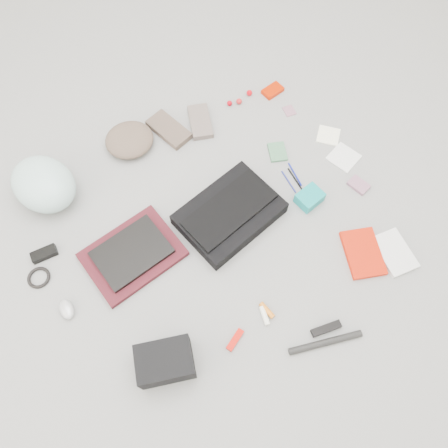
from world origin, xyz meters
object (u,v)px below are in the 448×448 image
messenger_bag (229,214)px  camera_bag (165,362)px  laptop (132,252)px  accordion_wallet (309,198)px  bike_helmet (44,184)px  book_red (363,253)px

messenger_bag → camera_bag: camera_bag is taller
laptop → accordion_wallet: (0.79, -0.18, -0.01)m
camera_bag → accordion_wallet: size_ratio=1.84×
messenger_bag → camera_bag: bearing=-152.8°
bike_helmet → accordion_wallet: bearing=-51.1°
camera_bag → book_red: camera_bag is taller
laptop → bike_helmet: 0.50m
bike_helmet → accordion_wallet: bike_helmet is taller
camera_bag → book_red: 0.92m
laptop → book_red: (0.83, -0.50, -0.02)m
messenger_bag → accordion_wallet: 0.36m
messenger_bag → book_red: size_ratio=1.95×
accordion_wallet → camera_bag: bearing=-170.3°
messenger_bag → bike_helmet: (-0.62, 0.52, 0.06)m
messenger_bag → camera_bag: 0.67m
bike_helmet → messenger_bag: bearing=-57.6°
camera_bag → book_red: bearing=17.4°
bike_helmet → book_red: (1.01, -0.96, -0.08)m
camera_bag → accordion_wallet: camera_bag is taller
laptop → book_red: laptop is taller
messenger_bag → book_red: (0.38, -0.44, -0.02)m
laptop → messenger_bag: bearing=-14.1°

